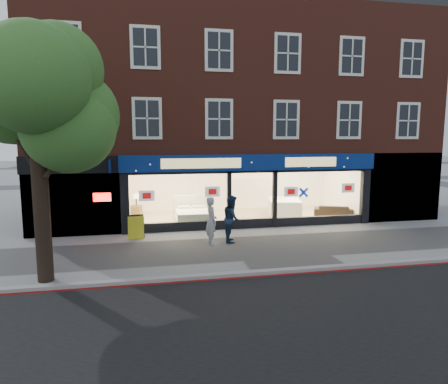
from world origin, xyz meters
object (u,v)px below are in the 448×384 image
object	(u,v)px
a_board	(136,227)
pedestrian_grey	(211,221)
mattress_stack	(284,207)
pedestrian_blue	(232,219)
display_bed	(193,215)
sofa	(333,211)

from	to	relation	value
a_board	pedestrian_grey	size ratio (longest dim) A/B	0.54
mattress_stack	pedestrian_blue	distance (m)	5.75
display_bed	a_board	distance (m)	3.44
display_bed	pedestrian_blue	xyz separation A→B (m)	(1.13, -3.38, 0.49)
mattress_stack	pedestrian_grey	world-z (taller)	pedestrian_grey
pedestrian_grey	pedestrian_blue	world-z (taller)	pedestrian_grey
mattress_stack	a_board	distance (m)	8.10
a_board	pedestrian_blue	distance (m)	3.85
a_board	pedestrian_blue	bearing A→B (deg)	-23.69
display_bed	pedestrian_grey	xyz separation A→B (m)	(0.27, -3.64, 0.49)
pedestrian_blue	display_bed	bearing A→B (deg)	30.97
mattress_stack	sofa	distance (m)	2.45
sofa	pedestrian_blue	bearing A→B (deg)	52.41
display_bed	sofa	distance (m)	7.11
sofa	a_board	bearing A→B (deg)	36.34
sofa	pedestrian_blue	distance (m)	6.91
display_bed	mattress_stack	bearing A→B (deg)	11.91
a_board	pedestrian_blue	size ratio (longest dim) A/B	0.54
mattress_stack	pedestrian_blue	size ratio (longest dim) A/B	1.25
mattress_stack	pedestrian_blue	bearing A→B (deg)	-130.42
mattress_stack	pedestrian_grey	xyz separation A→B (m)	(-4.58, -4.63, 0.42)
a_board	pedestrian_grey	bearing A→B (deg)	-32.85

